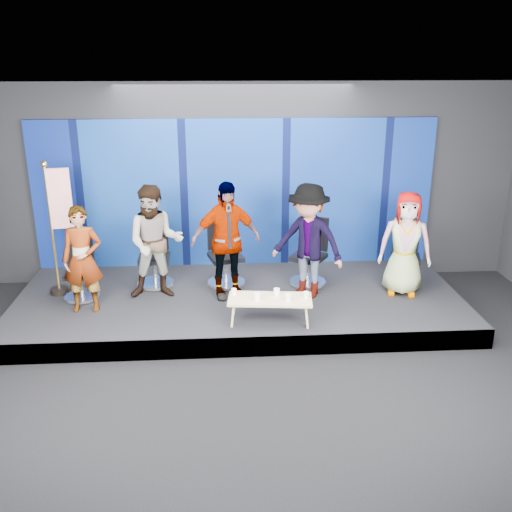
# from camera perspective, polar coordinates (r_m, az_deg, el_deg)

# --- Properties ---
(ground) EXTENTS (10.00, 10.00, 0.00)m
(ground) POSITION_cam_1_polar(r_m,az_deg,el_deg) (7.06, -0.87, -14.10)
(ground) COLOR black
(ground) RESTS_ON ground
(room_walls) EXTENTS (10.02, 8.02, 3.51)m
(room_walls) POSITION_cam_1_polar(r_m,az_deg,el_deg) (6.07, -0.98, 5.42)
(room_walls) COLOR black
(room_walls) RESTS_ON ground
(riser) EXTENTS (7.00, 3.00, 0.30)m
(riser) POSITION_cam_1_polar(r_m,az_deg,el_deg) (9.18, -1.70, -4.68)
(riser) COLOR black
(riser) RESTS_ON ground
(backdrop) EXTENTS (7.00, 0.08, 2.60)m
(backdrop) POSITION_cam_1_polar(r_m,az_deg,el_deg) (10.10, -2.10, 6.24)
(backdrop) COLOR #07145B
(backdrop) RESTS_ON riser
(chair_a) EXTENTS (0.58, 0.58, 0.98)m
(chair_a) POSITION_cam_1_polar(r_m,az_deg,el_deg) (9.28, -17.10, -2.14)
(chair_a) COLOR silver
(chair_a) RESTS_ON riser
(panelist_a) EXTENTS (0.60, 0.41, 1.59)m
(panelist_a) POSITION_cam_1_polar(r_m,az_deg,el_deg) (8.66, -16.97, -0.35)
(panelist_a) COLOR black
(panelist_a) RESTS_ON riser
(chair_b) EXTENTS (0.64, 0.64, 1.10)m
(chair_b) POSITION_cam_1_polar(r_m,az_deg,el_deg) (9.52, -10.08, -0.76)
(chair_b) COLOR silver
(chair_b) RESTS_ON riser
(panelist_b) EXTENTS (0.89, 0.70, 1.78)m
(panelist_b) POSITION_cam_1_polar(r_m,az_deg,el_deg) (8.87, -10.03, 1.36)
(panelist_b) COLOR black
(panelist_b) RESTS_ON riser
(chair_c) EXTENTS (0.78, 0.78, 1.14)m
(chair_c) POSITION_cam_1_polar(r_m,az_deg,el_deg) (9.41, -3.12, -0.65)
(chair_c) COLOR silver
(chair_c) RESTS_ON riser
(panelist_c) EXTENTS (1.15, 0.70, 1.84)m
(panelist_c) POSITION_cam_1_polar(r_m,az_deg,el_deg) (8.75, -3.03, 1.57)
(panelist_c) COLOR black
(panelist_c) RESTS_ON riser
(chair_d) EXTENTS (0.86, 0.86, 1.11)m
(chair_d) POSITION_cam_1_polar(r_m,az_deg,el_deg) (9.46, 5.37, -0.66)
(chair_d) COLOR silver
(chair_d) RESTS_ON riser
(panelist_d) EXTENTS (1.34, 1.18, 1.80)m
(panelist_d) POSITION_cam_1_polar(r_m,az_deg,el_deg) (8.81, 5.22, 1.49)
(panelist_d) COLOR black
(panelist_d) RESTS_ON riser
(chair_e) EXTENTS (0.71, 0.71, 1.02)m
(chair_e) POSITION_cam_1_polar(r_m,az_deg,el_deg) (9.81, 14.64, -0.66)
(chair_e) COLOR silver
(chair_e) RESTS_ON riser
(panelist_e) EXTENTS (0.92, 0.72, 1.65)m
(panelist_e) POSITION_cam_1_polar(r_m,az_deg,el_deg) (9.18, 14.70, 1.19)
(panelist_e) COLOR black
(panelist_e) RESTS_ON riser
(coffee_table) EXTENTS (1.22, 0.62, 0.36)m
(coffee_table) POSITION_cam_1_polar(r_m,az_deg,el_deg) (8.08, 1.41, -4.42)
(coffee_table) COLOR tan
(coffee_table) RESTS_ON riser
(mug_a) EXTENTS (0.08, 0.08, 0.09)m
(mug_a) POSITION_cam_1_polar(r_m,az_deg,el_deg) (8.17, -2.22, -3.60)
(mug_a) COLOR white
(mug_a) RESTS_ON coffee_table
(mug_b) EXTENTS (0.09, 0.09, 0.11)m
(mug_b) POSITION_cam_1_polar(r_m,az_deg,el_deg) (7.97, 0.11, -4.11)
(mug_b) COLOR white
(mug_b) RESTS_ON coffee_table
(mug_c) EXTENTS (0.09, 0.09, 0.10)m
(mug_c) POSITION_cam_1_polar(r_m,az_deg,el_deg) (8.14, 2.08, -3.62)
(mug_c) COLOR white
(mug_c) RESTS_ON coffee_table
(mug_d) EXTENTS (0.08, 0.08, 0.10)m
(mug_d) POSITION_cam_1_polar(r_m,az_deg,el_deg) (7.97, 3.23, -4.19)
(mug_d) COLOR white
(mug_d) RESTS_ON coffee_table
(mug_e) EXTENTS (0.08, 0.08, 0.09)m
(mug_e) POSITION_cam_1_polar(r_m,az_deg,el_deg) (8.09, 5.04, -3.88)
(mug_e) COLOR white
(mug_e) RESTS_ON coffee_table
(flag_stand) EXTENTS (0.49, 0.28, 2.13)m
(flag_stand) POSITION_cam_1_polar(r_m,az_deg,el_deg) (9.30, -19.13, 2.90)
(flag_stand) COLOR black
(flag_stand) RESTS_ON riser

